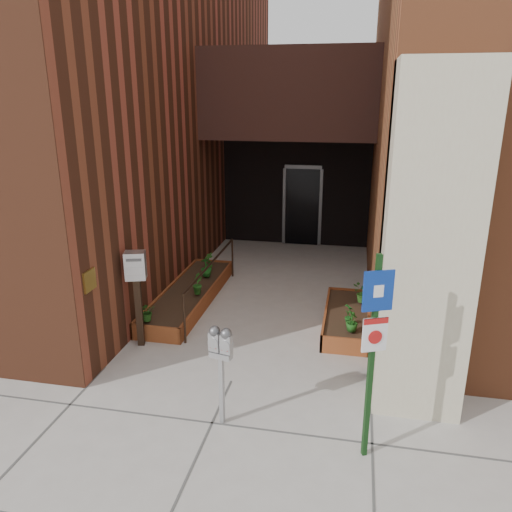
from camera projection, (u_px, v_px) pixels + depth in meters
The scene contains 15 objects.
ground at pixel (231, 381), 7.30m from camera, with size 80.00×80.00×0.00m, color #9E9991.
architecture at pixel (290, 52), 12.22m from camera, with size 20.00×14.60×10.00m.
planter_left at pixel (189, 295), 10.07m from camera, with size 0.90×3.60×0.30m.
planter_right at pixel (347, 319), 9.01m from camera, with size 0.80×2.20×0.30m.
handrail at pixel (212, 269), 9.74m from camera, with size 0.04×3.34×0.90m.
parking_meter at pixel (221, 350), 6.07m from camera, with size 0.31×0.17×1.34m.
sign_post at pixel (374, 338), 5.34m from camera, with size 0.32×0.15×2.46m.
payment_dropbox at pixel (136, 279), 8.01m from camera, with size 0.38×0.32×1.63m.
shrub_left_a at pixel (147, 312), 8.51m from camera, with size 0.30×0.30×0.33m, color #225418.
shrub_left_b at pixel (197, 284), 9.66m from camera, with size 0.22×0.22×0.40m, color #215A19.
shrub_left_c at pixel (206, 267), 10.59m from camera, with size 0.23×0.23×0.41m, color #195819.
shrub_left_d at pixel (209, 261), 10.98m from camera, with size 0.21×0.21×0.39m, color #235B1A.
shrub_right_a at pixel (352, 321), 8.14m from camera, with size 0.20×0.20×0.35m, color #1B5117.
shrub_right_b at pixel (349, 313), 8.42m from camera, with size 0.19×0.19×0.36m, color #195618.
shrub_right_c at pixel (362, 293), 9.26m from camera, with size 0.32×0.32×0.35m, color #235117.
Camera 1 is at (1.62, -6.18, 4.00)m, focal length 35.00 mm.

